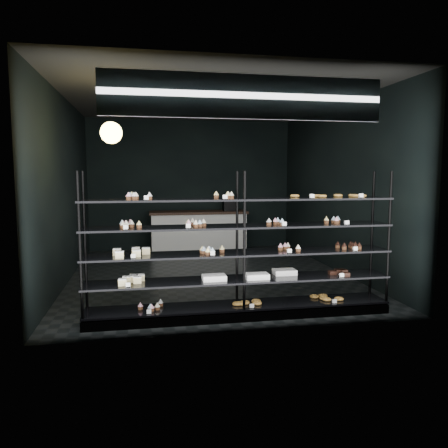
% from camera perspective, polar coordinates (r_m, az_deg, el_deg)
% --- Properties ---
extents(room, '(5.01, 6.01, 3.20)m').
position_cam_1_polar(room, '(8.00, -2.02, 4.60)').
color(room, black).
rests_on(room, ground).
extents(display_shelf, '(4.00, 0.50, 1.91)m').
position_cam_1_polar(display_shelf, '(5.73, 1.99, -5.98)').
color(display_shelf, black).
rests_on(display_shelf, room).
extents(signage, '(3.30, 0.05, 0.50)m').
position_cam_1_polar(signage, '(5.19, 2.85, 16.26)').
color(signage, '#0D0F42').
rests_on(signage, room).
extents(pendant_lamp, '(0.30, 0.30, 0.88)m').
position_cam_1_polar(pendant_lamp, '(6.46, -14.52, 11.48)').
color(pendant_lamp, black).
rests_on(pendant_lamp, room).
extents(service_counter, '(2.34, 0.65, 1.23)m').
position_cam_1_polar(service_counter, '(10.58, -3.29, -0.88)').
color(service_counter, silver).
rests_on(service_counter, room).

